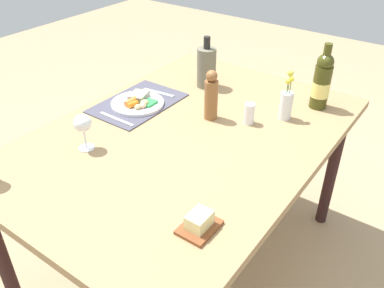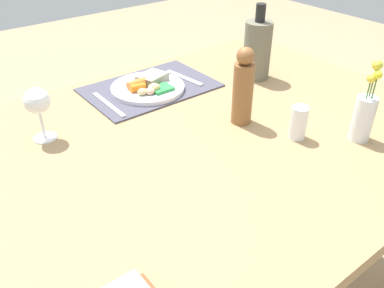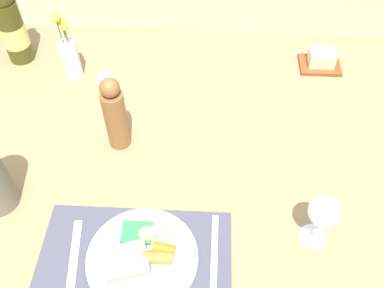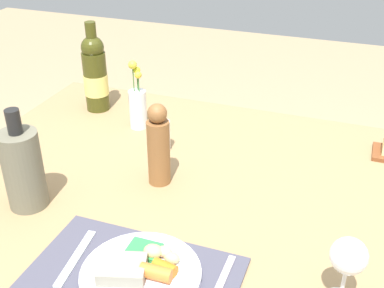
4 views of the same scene
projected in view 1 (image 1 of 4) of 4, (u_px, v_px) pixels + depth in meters
The scene contains 13 objects.
ground_plane at pixel (187, 258), 2.15m from camera, with size 8.00×8.00×0.00m, color tan.
dining_table at pixel (186, 148), 1.76m from camera, with size 1.54×1.08×0.77m.
placemat at pixel (138, 103), 1.95m from camera, with size 0.43×0.29×0.01m, color #454454.
dinner_plate at pixel (138, 102), 1.92m from camera, with size 0.25×0.25×0.04m.
fork at pixel (159, 93), 2.03m from camera, with size 0.02×0.18×0.01m, color silver.
knife at pixel (117, 119), 1.81m from camera, with size 0.01×0.20×0.01m, color silver.
pepper_mill at pixel (211, 96), 1.77m from camera, with size 0.06×0.06×0.23m.
salt_shaker at pixel (249, 114), 1.77m from camera, with size 0.05×0.05×0.09m, color white.
flower_vase at pixel (286, 103), 1.79m from camera, with size 0.06×0.06×0.23m.
butter_dish at pixel (199, 223), 1.24m from camera, with size 0.13×0.10×0.06m.
cooler_bottle at pixel (206, 67), 2.06m from camera, with size 0.10×0.10×0.26m.
wine_glass at pixel (83, 124), 1.57m from camera, with size 0.07×0.07×0.15m.
wine_bottle at pixel (322, 81), 1.85m from camera, with size 0.08×0.08×0.31m.
Camera 1 is at (1.17, 0.88, 1.68)m, focal length 38.12 mm.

